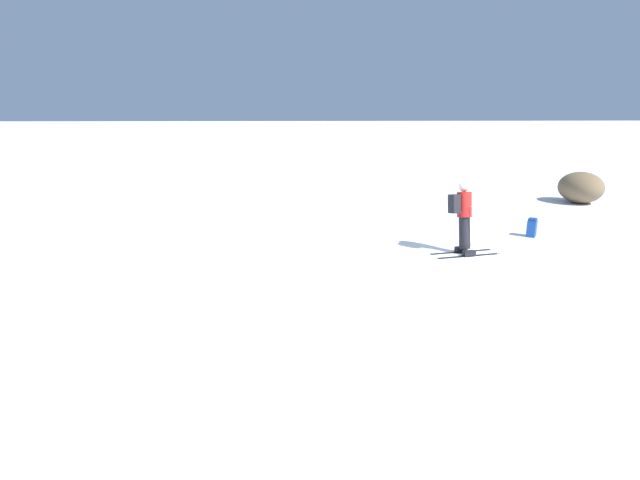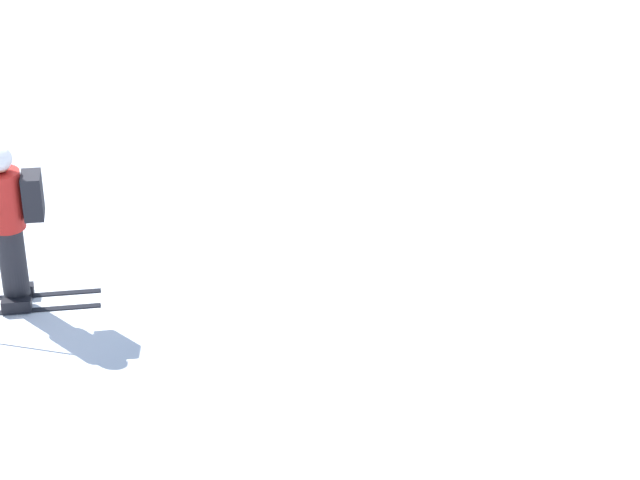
# 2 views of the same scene
# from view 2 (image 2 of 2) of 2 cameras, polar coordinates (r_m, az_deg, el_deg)

# --- Properties ---
(ground_plane) EXTENTS (300.00, 300.00, 0.00)m
(ground_plane) POSITION_cam_2_polar(r_m,az_deg,el_deg) (11.09, -15.66, -3.15)
(ground_plane) COLOR white
(skier) EXTENTS (1.27, 1.66, 1.73)m
(skier) POSITION_cam_2_polar(r_m,az_deg,el_deg) (10.53, -16.18, 1.05)
(skier) COLOR black
(skier) RESTS_ON ground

